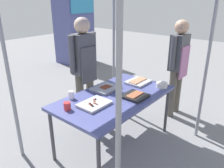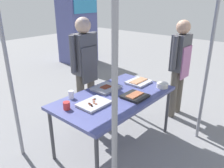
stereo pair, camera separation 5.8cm
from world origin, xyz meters
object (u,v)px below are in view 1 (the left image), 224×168
customer_nearby (178,61)px  tray_spring_rolls (138,82)px  tray_grilled_sausages (135,96)px  vendor_woman (84,64)px  drink_cup_near_edge (71,95)px  drink_cup_by_wok (67,106)px  condiment_bowl (162,85)px  tray_pork_links (106,88)px  stall_table (115,99)px  neighbor_stall_right (74,28)px  tray_meat_skewers (94,104)px

customer_nearby → tray_spring_rolls: bearing=162.4°
tray_grilled_sausages → vendor_woman: size_ratio=0.17×
drink_cup_near_edge → drink_cup_by_wok: 0.30m
tray_spring_rolls → vendor_woman: bearing=118.7°
condiment_bowl → drink_cup_near_edge: (-1.07, 0.69, 0.02)m
tray_spring_rolls → drink_cup_near_edge: drink_cup_near_edge is taller
tray_pork_links → stall_table: bearing=-109.6°
customer_nearby → neighbor_stall_right: bearing=73.0°
tray_spring_rolls → neighbor_stall_right: 4.17m
tray_meat_skewers → drink_cup_near_edge: (-0.05, 0.35, 0.03)m
tray_pork_links → drink_cup_near_edge: drink_cup_near_edge is taller
stall_table → drink_cup_by_wok: drink_cup_by_wok is taller
drink_cup_near_edge → neighbor_stall_right: bearing=48.1°
customer_nearby → tray_pork_links: bearing=160.3°
tray_meat_skewers → customer_nearby: customer_nearby is taller
neighbor_stall_right → vendor_woman: bearing=-129.1°
tray_spring_rolls → customer_nearby: bearing=-17.6°
stall_table → tray_meat_skewers: bearing=177.5°
stall_table → drink_cup_near_edge: bearing=138.8°
tray_meat_skewers → condiment_bowl: condiment_bowl is taller
condiment_bowl → neighbor_stall_right: neighbor_stall_right is taller
stall_table → condiment_bowl: size_ratio=10.06×
drink_cup_by_wok → neighbor_stall_right: size_ratio=0.04×
tray_pork_links → neighbor_stall_right: bearing=54.3°
neighbor_stall_right → drink_cup_by_wok: bearing=-132.4°
tray_meat_skewers → vendor_woman: size_ratio=0.22×
tray_pork_links → drink_cup_near_edge: bearing=165.2°
tray_grilled_sausages → neighbor_stall_right: neighbor_stall_right is taller
tray_spring_rolls → drink_cup_by_wok: bearing=173.2°
tray_meat_skewers → drink_cup_by_wok: bearing=150.4°
tray_grilled_sausages → condiment_bowl: bearing=-10.6°
tray_grilled_sausages → tray_pork_links: tray_grilled_sausages is taller
tray_spring_rolls → tray_meat_skewers: bearing=-179.4°
tray_grilled_sausages → tray_spring_rolls: 0.51m
neighbor_stall_right → tray_pork_links: bearing=-125.7°
tray_spring_rolls → condiment_bowl: (0.07, -0.35, 0.01)m
tray_pork_links → customer_nearby: bearing=-19.7°
drink_cup_near_edge → neighbor_stall_right: neighbor_stall_right is taller
condiment_bowl → drink_cup_near_edge: 1.27m
tray_meat_skewers → vendor_woman: vendor_woman is taller
vendor_woman → customer_nearby: vendor_woman is taller
tray_grilled_sausages → drink_cup_by_wok: 0.87m
tray_meat_skewers → drink_cup_by_wok: 0.32m
drink_cup_by_wok → vendor_woman: vendor_woman is taller
tray_meat_skewers → tray_spring_rolls: (0.94, 0.01, 0.00)m
tray_grilled_sausages → tray_spring_rolls: (0.45, 0.25, 0.00)m
tray_pork_links → tray_spring_rolls: tray_spring_rolls is taller
drink_cup_by_wok → neighbor_stall_right: (3.20, 3.51, 0.26)m
customer_nearby → condiment_bowl: bearing=-172.2°
tray_pork_links → customer_nearby: customer_nearby is taller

